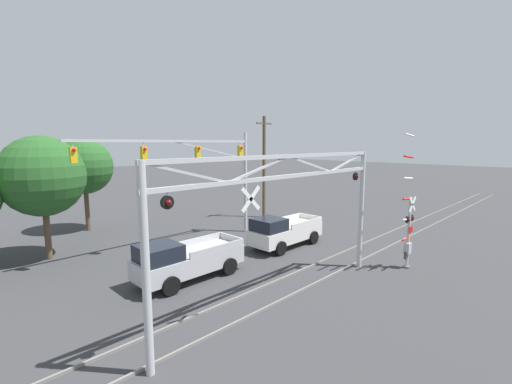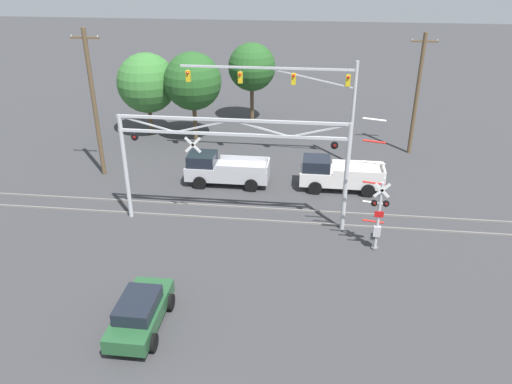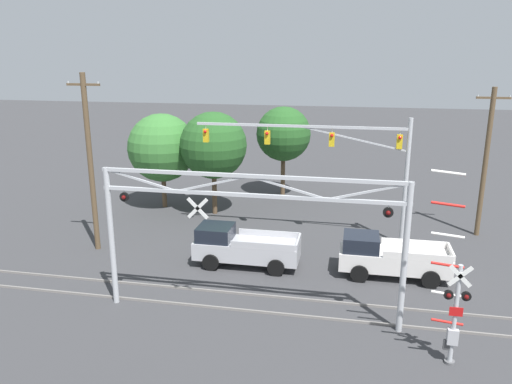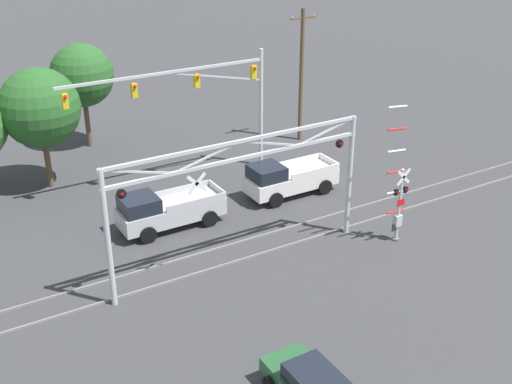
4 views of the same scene
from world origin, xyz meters
name	(u,v)px [view 2 (image 2 of 4)]	position (x,y,z in m)	size (l,w,h in m)	color
rail_track_near	(235,219)	(0.00, 15.64, 0.05)	(80.00, 0.08, 0.10)	gray
rail_track_far	(239,207)	(0.00, 17.07, 0.05)	(80.00, 0.08, 0.10)	gray
crossing_gantry	(232,153)	(-0.02, 15.36, 4.14)	(12.02, 0.28, 5.96)	#B7BABF
crossing_signal_mast	(377,212)	(7.37, 13.52, 2.12)	(1.66, 0.35, 6.85)	#B7BABF
traffic_signal_span	(306,91)	(3.50, 24.75, 5.01)	(11.86, 0.39, 7.10)	#B7BABF
pickup_truck_lead	(223,169)	(-1.46, 20.26, 0.98)	(5.25, 2.12, 2.00)	#B7B7BC
pickup_truck_following	(337,174)	(5.72, 20.35, 0.98)	(5.15, 2.12, 2.00)	silver
sedan_waiting	(140,312)	(-2.34, 6.52, 0.78)	(1.91, 3.99, 1.49)	#23512D
utility_pole_left	(94,103)	(-9.71, 20.84, 4.87)	(1.80, 0.28, 9.45)	brown
utility_pole_right	(417,94)	(11.21, 27.20, 4.45)	(1.80, 0.28, 8.60)	brown
background_tree_beyond_span	(193,81)	(-5.11, 28.15, 4.61)	(4.34, 4.34, 6.79)	brown
background_tree_far_left_verge	(147,83)	(-8.96, 28.91, 4.18)	(4.62, 4.62, 6.50)	brown
background_tree_far_right_verge	(252,67)	(-1.26, 33.22, 4.69)	(3.97, 3.97, 6.69)	brown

